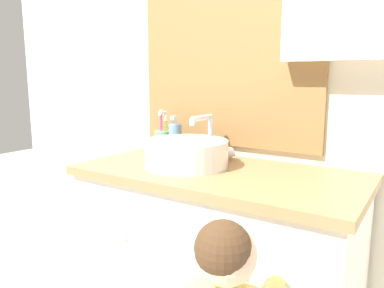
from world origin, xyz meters
The scene contains 5 objects.
wall_back centered at (0.03, 0.62, 1.29)m, with size 3.20×0.18×2.50m.
vanity_counter centered at (0.00, 0.32, 0.42)m, with size 1.09×0.56×0.83m.
sink_basin centered at (-0.13, 0.31, 0.89)m, with size 0.33×0.38×0.20m.
toothbrush_holder centered at (-0.41, 0.52, 0.89)m, with size 0.08×0.08×0.20m.
soap_dispenser centered at (-0.32, 0.48, 0.91)m, with size 0.06×0.06×0.18m.
Camera 1 is at (0.68, -0.91, 1.18)m, focal length 35.00 mm.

